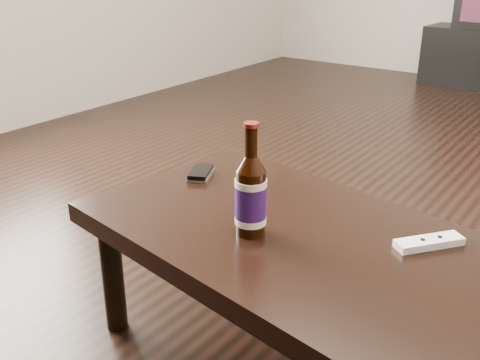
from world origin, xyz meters
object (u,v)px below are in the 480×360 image
Objects in this scene: phone at (201,173)px; remote at (429,242)px; coffee_table at (295,250)px; beer_bottle at (251,196)px.

phone is 0.82× the size of remote.
remote is (0.28, 0.11, 0.06)m from coffee_table.
beer_bottle is (-0.08, -0.07, 0.14)m from coffee_table.
phone reaches higher than coffee_table.
beer_bottle reaches higher than phone.
coffee_table is 9.05× the size of phone.
coffee_table is 7.38× the size of remote.
coffee_table is at bearing -120.70° from remote.
beer_bottle is at bearing -115.33° from remote.
beer_bottle is 0.41m from remote.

